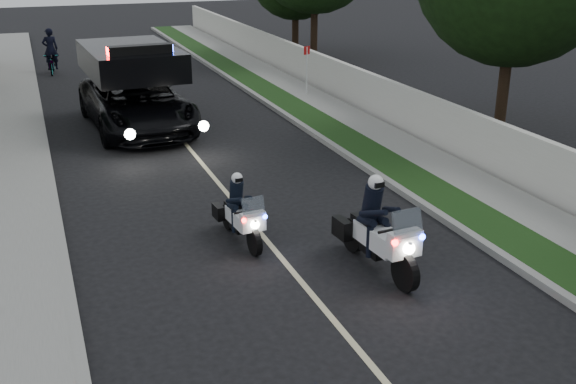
% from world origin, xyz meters
% --- Properties ---
extents(ground, '(120.00, 120.00, 0.00)m').
position_xyz_m(ground, '(0.00, 0.00, 0.00)').
color(ground, black).
rests_on(ground, ground).
extents(curb_right, '(0.20, 60.00, 0.15)m').
position_xyz_m(curb_right, '(4.10, 10.00, 0.07)').
color(curb_right, gray).
rests_on(curb_right, ground).
extents(grass_verge, '(1.20, 60.00, 0.16)m').
position_xyz_m(grass_verge, '(4.80, 10.00, 0.08)').
color(grass_verge, '#193814').
rests_on(grass_verge, ground).
extents(sidewalk_right, '(1.40, 60.00, 0.16)m').
position_xyz_m(sidewalk_right, '(6.10, 10.00, 0.08)').
color(sidewalk_right, gray).
rests_on(sidewalk_right, ground).
extents(property_wall, '(0.22, 60.00, 1.50)m').
position_xyz_m(property_wall, '(7.10, 10.00, 0.75)').
color(property_wall, beige).
rests_on(property_wall, ground).
extents(curb_left, '(0.20, 60.00, 0.15)m').
position_xyz_m(curb_left, '(-4.10, 10.00, 0.07)').
color(curb_left, gray).
rests_on(curb_left, ground).
extents(sidewalk_left, '(2.00, 60.00, 0.16)m').
position_xyz_m(sidewalk_left, '(-5.20, 10.00, 0.08)').
color(sidewalk_left, gray).
rests_on(sidewalk_left, ground).
extents(lane_marking, '(0.12, 50.00, 0.01)m').
position_xyz_m(lane_marking, '(0.00, 10.00, 0.00)').
color(lane_marking, '#BFB78C').
rests_on(lane_marking, ground).
extents(police_moto_left, '(0.76, 1.81, 1.50)m').
position_xyz_m(police_moto_left, '(-0.51, 4.32, 0.00)').
color(police_moto_left, silver).
rests_on(police_moto_left, ground).
extents(police_moto_right, '(0.96, 2.28, 1.89)m').
position_xyz_m(police_moto_right, '(1.57, 2.14, 0.00)').
color(police_moto_right, silver).
rests_on(police_moto_right, ground).
extents(police_suv, '(3.36, 6.65, 3.16)m').
position_xyz_m(police_suv, '(-1.07, 14.14, 0.00)').
color(police_suv, black).
rests_on(police_suv, ground).
extents(bicycle, '(0.81, 1.87, 0.95)m').
position_xyz_m(bicycle, '(-3.22, 25.40, 0.00)').
color(bicycle, black).
rests_on(bicycle, ground).
extents(cyclist, '(0.72, 0.51, 1.91)m').
position_xyz_m(cyclist, '(-3.22, 25.40, 0.00)').
color(cyclist, black).
rests_on(cyclist, ground).
extents(sign_post, '(0.43, 0.43, 2.10)m').
position_xyz_m(sign_post, '(6.00, 16.48, 0.00)').
color(sign_post, red).
rests_on(sign_post, ground).
extents(tree_right_c, '(6.80, 6.80, 10.37)m').
position_xyz_m(tree_right_c, '(9.78, 9.21, 0.00)').
color(tree_right_c, black).
rests_on(tree_right_c, ground).
extents(tree_right_d, '(8.31, 8.31, 10.79)m').
position_xyz_m(tree_right_d, '(9.75, 24.58, 0.00)').
color(tree_right_d, '#1C3F15').
rests_on(tree_right_d, ground).
extents(tree_right_e, '(6.27, 6.27, 8.43)m').
position_xyz_m(tree_right_e, '(9.51, 26.62, 0.00)').
color(tree_right_e, '#173410').
rests_on(tree_right_e, ground).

